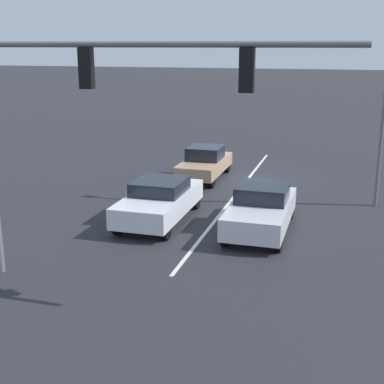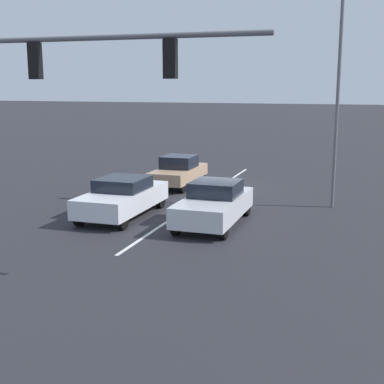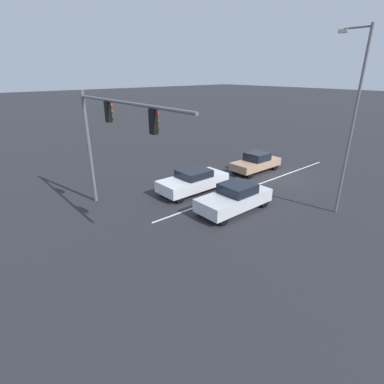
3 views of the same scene
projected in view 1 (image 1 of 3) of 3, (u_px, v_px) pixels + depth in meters
The scene contains 7 objects.
ground_plane at pixel (247, 180), 24.88m from camera, with size 240.00×240.00×0.00m, color #28282D.
lane_stripe_left_divider at pixel (236, 194), 22.47m from camera, with size 0.12×17.22×0.01m, color silver.
car_white_midlane_front at pixel (160, 200), 18.95m from camera, with size 1.93×4.66×1.48m.
car_silver_leftlane_front at pixel (261, 209), 17.90m from camera, with size 1.89×4.48×1.54m.
car_tan_midlane_second at pixel (205, 163), 24.99m from camera, with size 1.73×4.24×1.50m.
traffic_signal_gantry at pixel (83, 103), 12.83m from camera, with size 9.36×0.37×6.39m.
street_lamp_left_shoulder at pixel (384, 68), 19.54m from camera, with size 1.54×0.24×9.34m.
Camera 1 is at (-4.31, 23.89, 6.08)m, focal length 50.00 mm.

